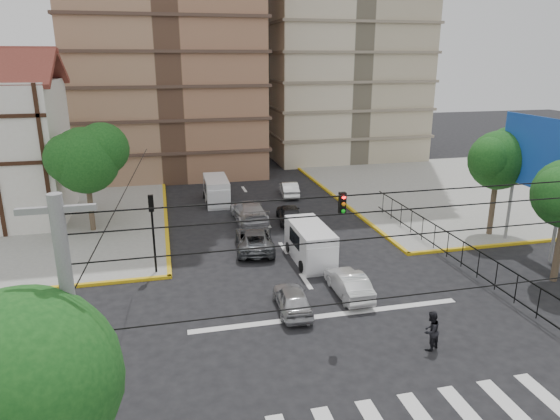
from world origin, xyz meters
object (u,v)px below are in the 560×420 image
object	(u,v)px
car_white_front_right	(349,283)
pedestrian_crosswalk	(431,331)
van_left_lane	(217,192)
van_right_lane	(311,245)
car_silver_front_left	(292,299)
traffic_light_nw	(152,221)

from	to	relation	value
car_white_front_right	pedestrian_crosswalk	xyz separation A→B (m)	(1.49, -5.39, 0.21)
car_white_front_right	pedestrian_crosswalk	world-z (taller)	pedestrian_crosswalk
van_left_lane	pedestrian_crosswalk	distance (m)	24.16
van_left_lane	car_white_front_right	size ratio (longest dim) A/B	1.20
van_right_lane	car_silver_front_left	distance (m)	6.04
van_right_lane	car_white_front_right	size ratio (longest dim) A/B	1.23
pedestrian_crosswalk	car_white_front_right	bearing A→B (deg)	-103.48
van_left_lane	car_silver_front_left	bearing A→B (deg)	-84.71
traffic_light_nw	van_left_lane	world-z (taller)	traffic_light_nw
traffic_light_nw	car_white_front_right	bearing A→B (deg)	-27.12
van_left_lane	car_white_front_right	xyz separation A→B (m)	(4.55, -18.01, -0.37)
van_left_lane	pedestrian_crosswalk	bearing A→B (deg)	-74.40
traffic_light_nw	car_silver_front_left	world-z (taller)	traffic_light_nw
car_white_front_right	car_silver_front_left	bearing A→B (deg)	16.22
traffic_light_nw	pedestrian_crosswalk	bearing A→B (deg)	-43.08
car_silver_front_left	traffic_light_nw	bearing A→B (deg)	-39.11
van_right_lane	pedestrian_crosswalk	xyz separation A→B (m)	(2.09, -9.90, -0.20)
traffic_light_nw	pedestrian_crosswalk	distance (m)	15.13
traffic_light_nw	car_silver_front_left	xyz separation A→B (m)	(6.27, -5.76, -2.49)
traffic_light_nw	van_right_lane	bearing A→B (deg)	-2.04
car_white_front_right	pedestrian_crosswalk	bearing A→B (deg)	105.28
van_right_lane	car_silver_front_left	world-z (taller)	van_right_lane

